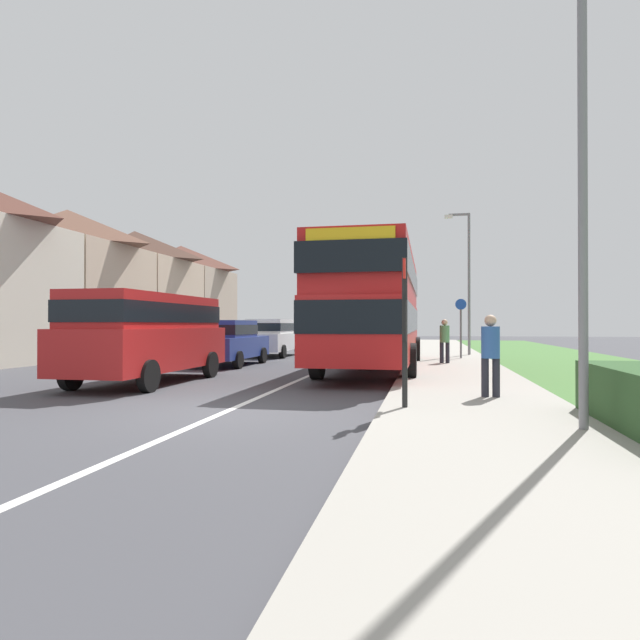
{
  "coord_description": "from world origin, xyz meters",
  "views": [
    {
      "loc": [
        3.38,
        -8.62,
        1.49
      ],
      "look_at": [
        0.67,
        4.73,
        1.6
      ],
      "focal_mm": 29.96,
      "sensor_mm": 36.0,
      "label": 1
    }
  ],
  "objects_px": {
    "bus_stop_sign": "(405,321)",
    "pedestrian_walking_away": "(445,339)",
    "double_decker_bus": "(374,304)",
    "parked_van_red": "(148,331)",
    "cycle_route_sign": "(461,326)",
    "parked_car_blue": "(228,341)",
    "street_lamp_near": "(574,101)",
    "parked_car_white": "(271,336)",
    "pedestrian_at_stop": "(491,352)",
    "street_lamp_mid": "(466,273)"
  },
  "relations": [
    {
      "from": "double_decker_bus",
      "to": "bus_stop_sign",
      "type": "relative_size",
      "value": 4.3
    },
    {
      "from": "parked_van_red",
      "to": "parked_car_white",
      "type": "height_order",
      "value": "parked_van_red"
    },
    {
      "from": "pedestrian_walking_away",
      "to": "bus_stop_sign",
      "type": "bearing_deg",
      "value": -95.23
    },
    {
      "from": "parked_car_white",
      "to": "pedestrian_at_stop",
      "type": "height_order",
      "value": "parked_car_white"
    },
    {
      "from": "double_decker_bus",
      "to": "pedestrian_walking_away",
      "type": "distance_m",
      "value": 3.35
    },
    {
      "from": "parked_car_white",
      "to": "street_lamp_near",
      "type": "bearing_deg",
      "value": -60.96
    },
    {
      "from": "pedestrian_walking_away",
      "to": "double_decker_bus",
      "type": "bearing_deg",
      "value": -136.42
    },
    {
      "from": "parked_van_red",
      "to": "pedestrian_at_stop",
      "type": "relative_size",
      "value": 3.27
    },
    {
      "from": "street_lamp_near",
      "to": "parked_car_white",
      "type": "bearing_deg",
      "value": 119.04
    },
    {
      "from": "pedestrian_walking_away",
      "to": "street_lamp_mid",
      "type": "distance_m",
      "value": 6.32
    },
    {
      "from": "parked_car_white",
      "to": "pedestrian_walking_away",
      "type": "bearing_deg",
      "value": -29.61
    },
    {
      "from": "street_lamp_near",
      "to": "bus_stop_sign",
      "type": "bearing_deg",
      "value": 148.33
    },
    {
      "from": "cycle_route_sign",
      "to": "parked_car_blue",
      "type": "bearing_deg",
      "value": -154.05
    },
    {
      "from": "parked_car_blue",
      "to": "pedestrian_walking_away",
      "type": "xyz_separation_m",
      "value": [
        7.65,
        1.19,
        0.08
      ]
    },
    {
      "from": "parked_van_red",
      "to": "cycle_route_sign",
      "type": "distance_m",
      "value": 12.89
    },
    {
      "from": "parked_car_white",
      "to": "double_decker_bus",
      "type": "bearing_deg",
      "value": -50.36
    },
    {
      "from": "double_decker_bus",
      "to": "parked_van_red",
      "type": "distance_m",
      "value": 7.19
    },
    {
      "from": "pedestrian_at_stop",
      "to": "bus_stop_sign",
      "type": "distance_m",
      "value": 2.26
    },
    {
      "from": "double_decker_bus",
      "to": "cycle_route_sign",
      "type": "xyz_separation_m",
      "value": [
        3.0,
        5.06,
        -0.72
      ]
    },
    {
      "from": "parked_van_red",
      "to": "parked_car_blue",
      "type": "xyz_separation_m",
      "value": [
        -0.13,
        5.83,
        -0.43
      ]
    },
    {
      "from": "double_decker_bus",
      "to": "street_lamp_near",
      "type": "height_order",
      "value": "street_lamp_near"
    },
    {
      "from": "bus_stop_sign",
      "to": "pedestrian_walking_away",
      "type": "bearing_deg",
      "value": 84.77
    },
    {
      "from": "pedestrian_walking_away",
      "to": "cycle_route_sign",
      "type": "xyz_separation_m",
      "value": [
        0.73,
        2.89,
        0.45
      ]
    },
    {
      "from": "pedestrian_at_stop",
      "to": "pedestrian_walking_away",
      "type": "bearing_deg",
      "value": 93.71
    },
    {
      "from": "double_decker_bus",
      "to": "parked_van_red",
      "type": "xyz_separation_m",
      "value": [
        -5.25,
        -4.85,
        -0.81
      ]
    },
    {
      "from": "double_decker_bus",
      "to": "parked_car_blue",
      "type": "relative_size",
      "value": 2.59
    },
    {
      "from": "double_decker_bus",
      "to": "street_lamp_mid",
      "type": "height_order",
      "value": "street_lamp_mid"
    },
    {
      "from": "pedestrian_walking_away",
      "to": "cycle_route_sign",
      "type": "distance_m",
      "value": 3.02
    },
    {
      "from": "parked_car_white",
      "to": "pedestrian_at_stop",
      "type": "bearing_deg",
      "value": -58.05
    },
    {
      "from": "parked_van_red",
      "to": "street_lamp_near",
      "type": "height_order",
      "value": "street_lamp_near"
    },
    {
      "from": "parked_car_blue",
      "to": "pedestrian_at_stop",
      "type": "bearing_deg",
      "value": -43.09
    },
    {
      "from": "parked_car_white",
      "to": "pedestrian_walking_away",
      "type": "relative_size",
      "value": 2.67
    },
    {
      "from": "double_decker_bus",
      "to": "parked_van_red",
      "type": "bearing_deg",
      "value": -137.24
    },
    {
      "from": "pedestrian_at_stop",
      "to": "street_lamp_mid",
      "type": "xyz_separation_m",
      "value": [
        0.56,
        14.43,
        2.82
      ]
    },
    {
      "from": "street_lamp_near",
      "to": "double_decker_bus",
      "type": "bearing_deg",
      "value": 110.35
    },
    {
      "from": "parked_van_red",
      "to": "parked_car_blue",
      "type": "bearing_deg",
      "value": 91.31
    },
    {
      "from": "parked_car_blue",
      "to": "cycle_route_sign",
      "type": "relative_size",
      "value": 1.71
    },
    {
      "from": "parked_van_red",
      "to": "cycle_route_sign",
      "type": "bearing_deg",
      "value": 50.22
    },
    {
      "from": "double_decker_bus",
      "to": "parked_car_blue",
      "type": "height_order",
      "value": "double_decker_bus"
    },
    {
      "from": "bus_stop_sign",
      "to": "parked_car_white",
      "type": "bearing_deg",
      "value": 114.44
    },
    {
      "from": "parked_van_red",
      "to": "street_lamp_near",
      "type": "bearing_deg",
      "value": -28.68
    },
    {
      "from": "parked_van_red",
      "to": "bus_stop_sign",
      "type": "height_order",
      "value": "bus_stop_sign"
    },
    {
      "from": "parked_car_white",
      "to": "bus_stop_sign",
      "type": "xyz_separation_m",
      "value": [
        6.73,
        -14.82,
        0.6
      ]
    },
    {
      "from": "parked_car_blue",
      "to": "street_lamp_mid",
      "type": "height_order",
      "value": "street_lamp_mid"
    },
    {
      "from": "parked_car_white",
      "to": "bus_stop_sign",
      "type": "height_order",
      "value": "bus_stop_sign"
    },
    {
      "from": "street_lamp_near",
      "to": "parked_car_blue",
      "type": "bearing_deg",
      "value": 130.07
    },
    {
      "from": "street_lamp_near",
      "to": "cycle_route_sign",
      "type": "bearing_deg",
      "value": 92.28
    },
    {
      "from": "pedestrian_at_stop",
      "to": "bus_stop_sign",
      "type": "xyz_separation_m",
      "value": [
        -1.53,
        -1.56,
        0.56
      ]
    },
    {
      "from": "double_decker_bus",
      "to": "cycle_route_sign",
      "type": "bearing_deg",
      "value": 59.28
    },
    {
      "from": "parked_car_white",
      "to": "cycle_route_sign",
      "type": "relative_size",
      "value": 1.77
    }
  ]
}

